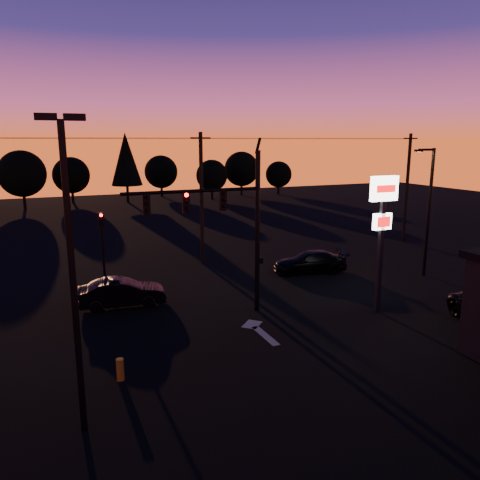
% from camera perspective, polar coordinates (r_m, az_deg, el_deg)
% --- Properties ---
extents(ground, '(120.00, 120.00, 0.00)m').
position_cam_1_polar(ground, '(20.09, 3.08, -12.85)').
color(ground, black).
rests_on(ground, ground).
extents(lane_arrow, '(1.20, 3.10, 0.01)m').
position_cam_1_polar(lane_arrow, '(21.66, 2.30, -10.91)').
color(lane_arrow, beige).
rests_on(lane_arrow, ground).
extents(traffic_signal_mast, '(6.79, 0.52, 8.58)m').
position_cam_1_polar(traffic_signal_mast, '(22.11, -1.59, 2.90)').
color(traffic_signal_mast, black).
rests_on(traffic_signal_mast, ground).
extents(secondary_signal, '(0.30, 0.31, 4.35)m').
position_cam_1_polar(secondary_signal, '(28.52, -16.44, 0.26)').
color(secondary_signal, black).
rests_on(secondary_signal, ground).
extents(parking_lot_light, '(1.25, 0.30, 9.14)m').
position_cam_1_polar(parking_lot_light, '(13.69, -19.89, -2.14)').
color(parking_lot_light, black).
rests_on(parking_lot_light, ground).
extents(pylon_sign, '(1.50, 0.28, 6.80)m').
position_cam_1_polar(pylon_sign, '(23.63, 16.98, 2.92)').
color(pylon_sign, black).
rests_on(pylon_sign, ground).
extents(streetlight, '(1.55, 0.35, 8.00)m').
position_cam_1_polar(streetlight, '(31.27, 21.96, 3.78)').
color(streetlight, black).
rests_on(streetlight, ground).
extents(utility_pole_1, '(1.40, 0.26, 9.00)m').
position_cam_1_polar(utility_pole_1, '(32.18, -4.71, 5.14)').
color(utility_pole_1, black).
rests_on(utility_pole_1, ground).
extents(utility_pole_2, '(1.40, 0.26, 9.00)m').
position_cam_1_polar(utility_pole_2, '(41.53, 19.68, 6.04)').
color(utility_pole_2, black).
rests_on(utility_pole_2, ground).
extents(power_wires, '(36.00, 1.22, 0.07)m').
position_cam_1_polar(power_wires, '(31.95, -4.83, 12.23)').
color(power_wires, black).
rests_on(power_wires, ground).
extents(bollard, '(0.27, 0.27, 0.82)m').
position_cam_1_polar(bollard, '(17.91, -14.40, -15.05)').
color(bollard, '#AB7214').
rests_on(bollard, ground).
extents(tree_2, '(5.77, 5.78, 7.26)m').
position_cam_1_polar(tree_2, '(64.46, -25.05, 7.33)').
color(tree_2, black).
rests_on(tree_2, ground).
extents(tree_3, '(4.95, 4.95, 6.22)m').
position_cam_1_polar(tree_3, '(68.59, -19.88, 7.43)').
color(tree_3, black).
rests_on(tree_3, ground).
extents(tree_4, '(4.18, 4.18, 9.50)m').
position_cam_1_polar(tree_4, '(66.29, -13.73, 9.56)').
color(tree_4, black).
rests_on(tree_4, ground).
extents(tree_5, '(4.95, 4.95, 6.22)m').
position_cam_1_polar(tree_5, '(72.51, -9.60, 8.19)').
color(tree_5, black).
rests_on(tree_5, ground).
extents(tree_6, '(4.54, 4.54, 5.71)m').
position_cam_1_polar(tree_6, '(68.52, -3.46, 7.86)').
color(tree_6, black).
rests_on(tree_6, ground).
extents(tree_7, '(5.36, 5.36, 6.74)m').
position_cam_1_polar(tree_7, '(73.47, 0.19, 8.65)').
color(tree_7, black).
rests_on(tree_7, ground).
extents(tree_8, '(4.12, 4.12, 5.19)m').
position_cam_1_polar(tree_8, '(75.23, 4.73, 7.98)').
color(tree_8, black).
rests_on(tree_8, ground).
extents(car_mid, '(4.55, 2.02, 1.45)m').
position_cam_1_polar(car_mid, '(25.13, -14.19, -6.23)').
color(car_mid, black).
rests_on(car_mid, ground).
extents(car_right, '(5.10, 3.10, 1.38)m').
position_cam_1_polar(car_right, '(30.82, 8.51, -2.66)').
color(car_right, black).
rests_on(car_right, ground).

